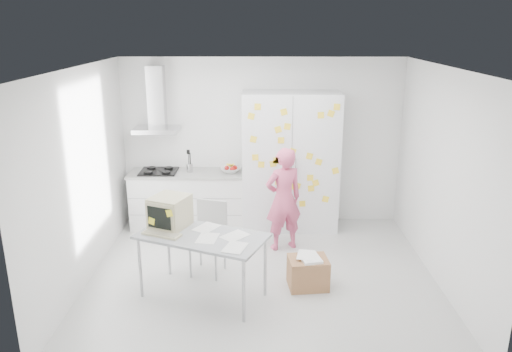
{
  "coord_description": "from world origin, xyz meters",
  "views": [
    {
      "loc": [
        -0.03,
        -5.92,
        3.2
      ],
      "look_at": [
        -0.08,
        0.63,
        1.18
      ],
      "focal_mm": 35.0,
      "sensor_mm": 36.0,
      "label": 1
    }
  ],
  "objects_px": {
    "chair": "(209,233)",
    "cardboard_box": "(308,272)",
    "desk": "(181,222)",
    "person": "(284,199)"
  },
  "relations": [
    {
      "from": "desk",
      "to": "chair",
      "type": "relative_size",
      "value": 1.73
    },
    {
      "from": "chair",
      "to": "cardboard_box",
      "type": "relative_size",
      "value": 1.84
    },
    {
      "from": "person",
      "to": "chair",
      "type": "distance_m",
      "value": 1.25
    },
    {
      "from": "person",
      "to": "chair",
      "type": "height_order",
      "value": "person"
    },
    {
      "from": "desk",
      "to": "chair",
      "type": "xyz_separation_m",
      "value": [
        0.28,
        0.51,
        -0.36
      ]
    },
    {
      "from": "desk",
      "to": "cardboard_box",
      "type": "xyz_separation_m",
      "value": [
        1.56,
        0.08,
        -0.7
      ]
    },
    {
      "from": "person",
      "to": "cardboard_box",
      "type": "height_order",
      "value": "person"
    },
    {
      "from": "desk",
      "to": "cardboard_box",
      "type": "relative_size",
      "value": 3.18
    },
    {
      "from": "chair",
      "to": "person",
      "type": "bearing_deg",
      "value": 50.66
    },
    {
      "from": "chair",
      "to": "cardboard_box",
      "type": "distance_m",
      "value": 1.39
    }
  ]
}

